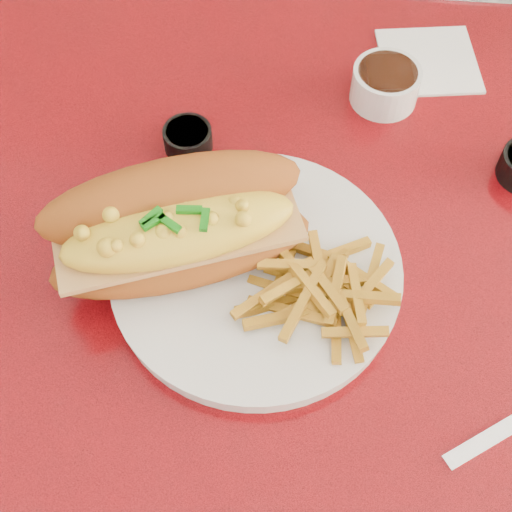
# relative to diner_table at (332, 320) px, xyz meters

# --- Properties ---
(ground) EXTENTS (8.00, 8.00, 0.00)m
(ground) POSITION_rel_diner_table_xyz_m (0.00, 0.00, -0.61)
(ground) COLOR beige
(ground) RESTS_ON ground
(diner_table) EXTENTS (1.23, 0.83, 0.77)m
(diner_table) POSITION_rel_diner_table_xyz_m (0.00, 0.00, 0.00)
(diner_table) COLOR red
(diner_table) RESTS_ON ground
(booth_bench_far) EXTENTS (1.20, 0.51, 0.90)m
(booth_bench_far) POSITION_rel_diner_table_xyz_m (0.00, 0.81, -0.32)
(booth_bench_far) COLOR #9D0A12
(booth_bench_far) RESTS_ON ground
(dinner_plate) EXTENTS (0.37, 0.37, 0.02)m
(dinner_plate) POSITION_rel_diner_table_xyz_m (-0.09, -0.04, 0.17)
(dinner_plate) COLOR silver
(dinner_plate) RESTS_ON diner_table
(mac_hoagie) EXTENTS (0.27, 0.20, 0.11)m
(mac_hoagie) POSITION_rel_diner_table_xyz_m (-0.16, -0.03, 0.23)
(mac_hoagie) COLOR #9A4E18
(mac_hoagie) RESTS_ON dinner_plate
(fries_pile) EXTENTS (0.14, 0.14, 0.03)m
(fries_pile) POSITION_rel_diner_table_xyz_m (-0.02, -0.07, 0.20)
(fries_pile) COLOR gold
(fries_pile) RESTS_ON dinner_plate
(fork) EXTENTS (0.04, 0.13, 0.00)m
(fork) POSITION_rel_diner_table_xyz_m (-0.06, 0.03, 0.18)
(fork) COLOR silver
(fork) RESTS_ON dinner_plate
(gravy_ramekin) EXTENTS (0.09, 0.09, 0.04)m
(gravy_ramekin) POSITION_rel_diner_table_xyz_m (0.04, 0.21, 0.18)
(gravy_ramekin) COLOR silver
(gravy_ramekin) RESTS_ON diner_table
(sauce_cup_left) EXTENTS (0.06, 0.06, 0.03)m
(sauce_cup_left) POSITION_rel_diner_table_xyz_m (-0.18, 0.12, 0.18)
(sauce_cup_left) COLOR black
(sauce_cup_left) RESTS_ON diner_table
(paper_napkin) EXTENTS (0.13, 0.13, 0.00)m
(paper_napkin) POSITION_rel_diner_table_xyz_m (0.09, 0.27, 0.16)
(paper_napkin) COLOR white
(paper_napkin) RESTS_ON diner_table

